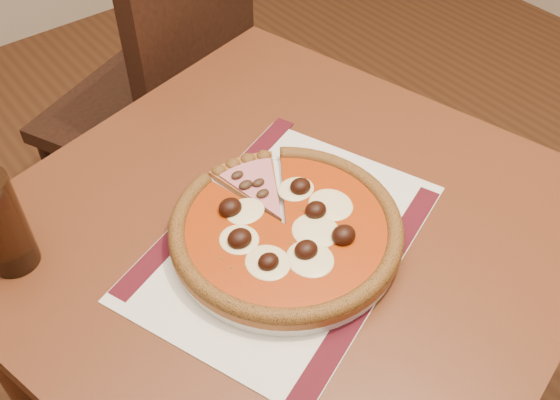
# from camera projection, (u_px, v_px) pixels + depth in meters

# --- Properties ---
(table) EXTENTS (0.97, 0.97, 0.75)m
(table) POSITION_uv_depth(u_px,v_px,m) (288.00, 265.00, 0.99)
(table) COLOR brown
(table) RESTS_ON ground
(chair_far) EXTENTS (0.57, 0.57, 0.91)m
(chair_far) POSITION_uv_depth(u_px,v_px,m) (167.00, 97.00, 1.53)
(chair_far) COLOR black
(chair_far) RESTS_ON ground
(placemat) EXTENTS (0.52, 0.45, 0.00)m
(placemat) POSITION_uv_depth(u_px,v_px,m) (286.00, 240.00, 0.89)
(placemat) COLOR silver
(placemat) RESTS_ON table
(plate) EXTENTS (0.32, 0.32, 0.02)m
(plate) POSITION_uv_depth(u_px,v_px,m) (286.00, 236.00, 0.88)
(plate) COLOR white
(plate) RESTS_ON placemat
(pizza) EXTENTS (0.33, 0.33, 0.04)m
(pizza) POSITION_uv_depth(u_px,v_px,m) (286.00, 227.00, 0.87)
(pizza) COLOR #9C5625
(pizza) RESTS_ON plate
(ham_slice) EXTENTS (0.11, 0.15, 0.02)m
(ham_slice) POSITION_uv_depth(u_px,v_px,m) (265.00, 185.00, 0.93)
(ham_slice) COLOR #9C5625
(ham_slice) RESTS_ON plate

